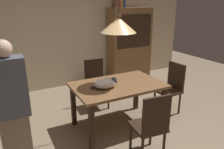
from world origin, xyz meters
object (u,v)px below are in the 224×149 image
object	(u,v)px
pendant_lamp	(118,25)
chair_near_front	(151,124)
dining_table	(118,90)
book_blue_wide	(122,2)
chair_far_back	(96,81)
book_brown_thick	(115,3)
chair_right_side	(171,86)
hutch_bookcase	(129,46)
book_yellow_short	(120,4)
person_standing	(13,114)
cat_sleeping	(106,83)
book_red_tall	(118,1)

from	to	relation	value
pendant_lamp	chair_near_front	bearing A→B (deg)	-90.49
dining_table	book_blue_wide	bearing A→B (deg)	58.42
pendant_lamp	book_blue_wide	bearing A→B (deg)	58.42
chair_far_back	book_brown_thick	xyz separation A→B (m)	(1.01, 1.07, 1.45)
chair_right_side	hutch_bookcase	world-z (taller)	hutch_bookcase
pendant_lamp	book_yellow_short	world-z (taller)	pendant_lamp
chair_near_front	person_standing	bearing A→B (deg)	163.26
cat_sleeping	book_brown_thick	bearing A→B (deg)	58.21
cat_sleeping	pendant_lamp	world-z (taller)	pendant_lamp
chair_far_back	book_brown_thick	bearing A→B (deg)	46.85
chair_far_back	pendant_lamp	bearing A→B (deg)	-90.28
chair_far_back	cat_sleeping	world-z (taller)	chair_far_back
chair_right_side	hutch_bookcase	bearing A→B (deg)	81.22
chair_far_back	chair_right_side	world-z (taller)	same
chair_near_front	book_brown_thick	world-z (taller)	book_brown_thick
dining_table	chair_right_side	distance (m)	1.14
chair_far_back	hutch_bookcase	distance (m)	1.82
pendant_lamp	book_brown_thick	bearing A→B (deg)	62.62
hutch_bookcase	person_standing	distance (m)	3.80
pendant_lamp	person_standing	distance (m)	1.80
hutch_bookcase	book_yellow_short	distance (m)	1.09
pendant_lamp	book_red_tall	xyz separation A→B (m)	(1.08, 1.95, 0.33)
chair_far_back	chair_near_front	world-z (taller)	same
hutch_bookcase	chair_near_front	bearing A→B (deg)	-116.93
book_red_tall	person_standing	world-z (taller)	book_red_tall
chair_far_back	hutch_bookcase	size ratio (longest dim) A/B	0.50
chair_far_back	chair_right_side	distance (m)	1.42
hutch_bookcase	pendant_lamp	bearing A→B (deg)	-126.23
cat_sleeping	pendant_lamp	distance (m)	0.87
book_brown_thick	book_blue_wide	size ratio (longest dim) A/B	1.00
book_red_tall	chair_far_back	bearing A→B (deg)	-135.00
pendant_lamp	book_yellow_short	size ratio (longest dim) A/B	6.50
dining_table	chair_far_back	xyz separation A→B (m)	(0.00, 0.88, -0.14)
hutch_bookcase	book_brown_thick	size ratio (longest dim) A/B	7.71
chair_right_side	book_yellow_short	world-z (taller)	book_yellow_short
cat_sleeping	book_yellow_short	bearing A→B (deg)	55.73
chair_far_back	book_brown_thick	size ratio (longest dim) A/B	3.88
book_brown_thick	chair_right_side	bearing A→B (deg)	-86.56
book_brown_thick	chair_far_back	bearing A→B (deg)	-133.15
chair_right_side	chair_near_front	world-z (taller)	same
hutch_bookcase	book_blue_wide	size ratio (longest dim) A/B	7.71
pendant_lamp	book_red_tall	world-z (taller)	pendant_lamp
chair_right_side	book_red_tall	xyz separation A→B (m)	(-0.05, 1.95, 1.48)
hutch_bookcase	book_blue_wide	bearing A→B (deg)	179.62
chair_right_side	book_brown_thick	xyz separation A→B (m)	(-0.12, 1.95, 1.45)
book_brown_thick	person_standing	bearing A→B (deg)	-137.08
chair_right_side	pendant_lamp	distance (m)	1.61
cat_sleeping	person_standing	size ratio (longest dim) A/B	0.24
pendant_lamp	person_standing	size ratio (longest dim) A/B	0.80
chair_near_front	book_red_tall	world-z (taller)	book_red_tall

